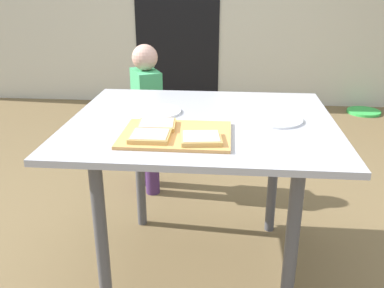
{
  "coord_description": "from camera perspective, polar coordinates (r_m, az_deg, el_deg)",
  "views": [
    {
      "loc": [
        0.11,
        -1.71,
        1.33
      ],
      "look_at": [
        -0.04,
        0.0,
        0.65
      ],
      "focal_mm": 39.56,
      "sensor_mm": 36.0,
      "label": 1
    }
  ],
  "objects": [
    {
      "name": "pizza_slice_far_left",
      "position": [
        1.68,
        -4.76,
        2.6
      ],
      "size": [
        0.15,
        0.14,
        0.02
      ],
      "color": "tan",
      "rests_on": "cutting_board"
    },
    {
      "name": "ground_plane",
      "position": [
        2.17,
        1.15,
        -16.15
      ],
      "size": [
        16.0,
        16.0,
        0.0
      ],
      "primitive_type": "plane",
      "color": "brown"
    },
    {
      "name": "plate_white_left",
      "position": [
        1.91,
        -4.89,
        4.4
      ],
      "size": [
        0.22,
        0.22,
        0.01
      ],
      "primitive_type": "cylinder",
      "color": "white",
      "rests_on": "dining_table"
    },
    {
      "name": "pizza_slice_near_left",
      "position": [
        1.56,
        -5.68,
        1.07
      ],
      "size": [
        0.15,
        0.13,
        0.02
      ],
      "color": "tan",
      "rests_on": "cutting_board"
    },
    {
      "name": "pizza_slice_near_right",
      "position": [
        1.53,
        1.24,
        0.78
      ],
      "size": [
        0.16,
        0.15,
        0.02
      ],
      "color": "tan",
      "rests_on": "cutting_board"
    },
    {
      "name": "house_door",
      "position": [
        4.66,
        -2.04,
        17.54
      ],
      "size": [
        0.9,
        0.02,
        2.0
      ],
      "primitive_type": "cube",
      "color": "black",
      "rests_on": "ground"
    },
    {
      "name": "dining_table",
      "position": [
        1.84,
        1.3,
        0.48
      ],
      "size": [
        1.12,
        0.97,
        0.76
      ],
      "color": "#ACAEB6",
      "rests_on": "ground"
    },
    {
      "name": "cutting_board",
      "position": [
        1.61,
        -2.16,
        1.28
      ],
      "size": [
        0.42,
        0.32,
        0.01
      ],
      "primitive_type": "cube",
      "color": "#D6954E",
      "rests_on": "dining_table"
    },
    {
      "name": "plate_white_right",
      "position": [
        1.82,
        11.23,
        3.25
      ],
      "size": [
        0.22,
        0.22,
        0.01
      ],
      "primitive_type": "cylinder",
      "color": "white",
      "rests_on": "dining_table"
    },
    {
      "name": "garden_hose_coil",
      "position": [
        4.79,
        22.14,
        4.06
      ],
      "size": [
        0.34,
        0.34,
        0.03
      ],
      "primitive_type": "cylinder",
      "color": "green",
      "rests_on": "ground"
    },
    {
      "name": "child_left",
      "position": [
        2.68,
        -6.08,
        4.4
      ],
      "size": [
        0.23,
        0.28,
        0.96
      ],
      "color": "#492A5B",
      "rests_on": "ground"
    }
  ]
}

